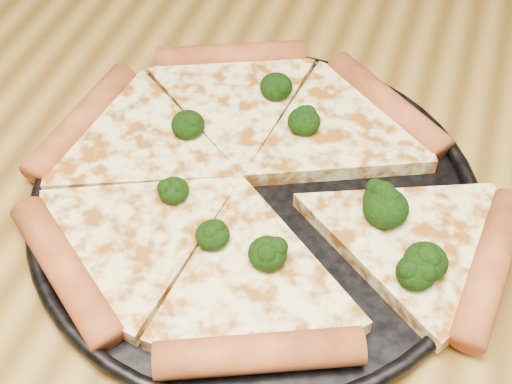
% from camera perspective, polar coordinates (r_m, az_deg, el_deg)
% --- Properties ---
extents(dining_table, '(1.20, 0.90, 0.75)m').
position_cam_1_polar(dining_table, '(0.60, 7.88, -9.26)').
color(dining_table, olive).
rests_on(dining_table, ground).
extents(pizza_pan, '(0.35, 0.35, 0.02)m').
position_cam_1_polar(pizza_pan, '(0.53, 0.00, -0.58)').
color(pizza_pan, black).
rests_on(pizza_pan, dining_table).
extents(pizza, '(0.38, 0.35, 0.03)m').
position_cam_1_polar(pizza, '(0.53, -0.42, 0.92)').
color(pizza, '#FFEE9C').
rests_on(pizza, pizza_pan).
extents(broccoli_florets, '(0.23, 0.20, 0.03)m').
position_cam_1_polar(broccoli_florets, '(0.51, 5.36, -0.12)').
color(broccoli_florets, black).
rests_on(broccoli_florets, pizza).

